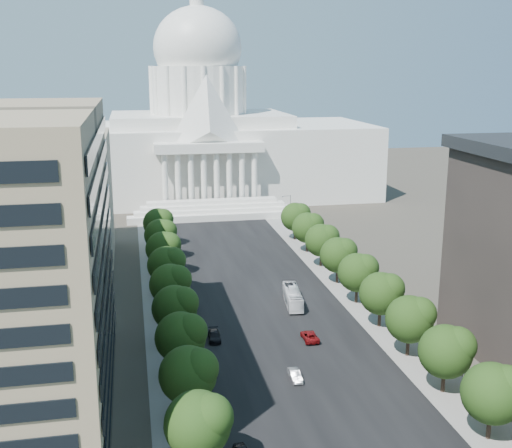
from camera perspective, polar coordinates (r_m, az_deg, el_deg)
road_asphalt at (r=139.63m, az=-0.64°, el=-4.92°), size 30.00×260.00×0.01m
sidewalk_left at (r=137.65m, az=-8.47°, el=-5.35°), size 8.00×260.00×0.02m
sidewalk_right at (r=144.10m, az=6.84°, el=-4.42°), size 8.00×260.00×0.02m
capitol at (r=227.55m, az=-5.03°, el=7.51°), size 120.00×56.00×73.00m
office_block_left_far at (r=145.20m, az=-20.39°, el=1.08°), size 38.00×52.00×30.00m
tree_l_b at (r=74.79m, az=-4.93°, el=-17.16°), size 7.79×7.60×9.97m
tree_l_c at (r=85.26m, az=-5.84°, el=-13.05°), size 7.79×7.60×9.97m
tree_l_d at (r=96.09m, az=-6.53°, el=-9.85°), size 7.79×7.60×9.97m
tree_l_e at (r=107.17m, az=-7.06°, el=-7.30°), size 7.79×7.60×9.97m
tree_l_f at (r=118.43m, az=-7.49°, el=-5.23°), size 7.79×7.60×9.97m
tree_l_g at (r=129.82m, az=-7.84°, el=-3.52°), size 7.79×7.60×9.97m
tree_l_h at (r=141.31m, az=-8.14°, el=-2.09°), size 7.79×7.60×9.97m
tree_l_i at (r=152.88m, az=-8.39°, el=-0.87°), size 7.79×7.60×9.97m
tree_l_j at (r=164.51m, az=-8.60°, el=0.17°), size 7.79×7.60×9.97m
tree_r_b at (r=85.67m, az=20.53°, el=-13.79°), size 7.79×7.60×9.97m
tree_r_c at (r=94.95m, az=16.74°, el=-10.68°), size 7.79×7.60×9.97m
tree_r_d at (r=104.78m, az=13.70°, el=-8.11°), size 7.79×7.60×9.97m
tree_r_e at (r=115.02m, az=11.22°, el=-5.97°), size 7.79×7.60×9.97m
tree_r_f at (r=125.58m, az=9.17°, el=-4.17°), size 7.79×7.60×9.97m
tree_r_g at (r=136.38m, az=7.44°, el=-2.65°), size 7.79×7.60×9.97m
tree_r_h at (r=147.36m, az=5.98°, el=-1.36°), size 7.79×7.60×9.97m
tree_r_i at (r=158.49m, az=4.72°, el=-0.24°), size 7.79×7.60×9.97m
tree_r_j at (r=169.74m, az=3.62°, el=0.72°), size 7.79×7.60×9.97m
streetlight_b at (r=95.27m, az=17.79°, el=-11.09°), size 2.61×0.44×9.00m
streetlight_c at (r=115.99m, az=11.89°, el=-6.16°), size 2.61×0.44×9.00m
streetlight_d at (r=138.13m, az=7.90°, el=-2.73°), size 2.61×0.44×9.00m
streetlight_e at (r=161.11m, az=5.04°, el=-0.25°), size 2.61×0.44×9.00m
streetlight_f at (r=184.61m, az=2.90°, el=1.60°), size 2.61×0.44×9.00m
car_silver at (r=97.05m, az=3.49°, el=-13.29°), size 1.46×4.19×1.38m
car_red at (r=109.92m, az=4.80°, el=-9.92°), size 2.41×5.17×1.43m
car_dark_b at (r=109.85m, az=-3.72°, el=-9.91°), size 2.25×5.03×1.43m
city_bus at (r=124.74m, az=3.28°, el=-6.49°), size 4.06×11.86×3.24m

